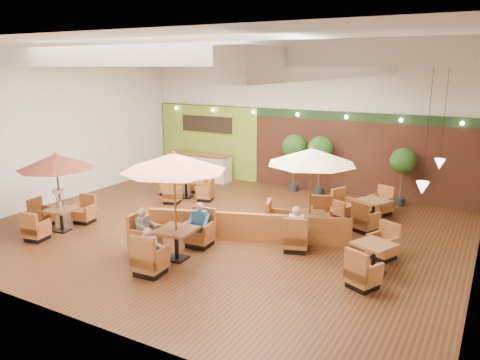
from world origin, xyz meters
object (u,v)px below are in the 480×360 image
Objects in this scene: booth_divider at (248,227)px; table_0 at (56,175)px; topiary_0 at (294,149)px; table_2 at (309,173)px; table_3 at (186,187)px; service_counter at (199,166)px; topiary_1 at (320,151)px; diner_4 at (296,224)px; table_4 at (374,258)px; diner_3 at (296,225)px; diner_0 at (149,246)px; diner_2 at (145,225)px; topiary_2 at (403,163)px; table_5 at (364,210)px; diner_1 at (199,220)px; table_1 at (172,183)px.

booth_divider is 2.38× the size of table_0.
table_2 is at bearing -62.85° from topiary_0.
table_3 is (-5.68, 1.89, -1.56)m from table_2.
service_counter is 1.30× the size of topiary_1.
diner_4 is at bearing -75.89° from topiary_1.
table_3 reaches higher than table_4.
diner_3 is (2.55, -5.84, -0.96)m from topiary_0.
table_4 is 7.31m from topiary_1.
diner_3 is (5.75, -2.90, 0.34)m from table_3.
table_2 reaches higher than diner_3.
topiary_0 is at bearing 98.64° from table_2.
diner_0 is (-1.01, -8.96, -0.98)m from topiary_1.
booth_divider is 7.58× the size of diner_2.
booth_divider is 7.77× the size of diner_0.
table_2 is 1.15× the size of table_3.
service_counter is 8.48m from table_2.
topiary_2 is at bearing 5.33° from table_3.
topiary_1 reaches higher than diner_2.
table_0 reaches higher than table_5.
service_counter is 8.05m from diner_1.
topiary_2 reaches higher than service_counter.
topiary_2 is at bearing 119.26° from table_4.
topiary_2 is at bearing 1.32° from service_counter.
booth_divider is 7.58× the size of diner_3.
topiary_2 is at bearing -133.62° from diner_1.
topiary_0 is at bearing 84.83° from diner_0.
topiary_1 is at bearing 2.06° from service_counter.
table_1 reaches higher than table_2.
booth_divider is 2.07× the size of table_2.
table_3 is 8.03m from topiary_2.
diner_0 is 1.50m from diner_2.
table_2 reaches higher than booth_divider.
topiary_1 is at bearing 81.32° from diner_3.
topiary_2 is (4.19, 7.90, -0.49)m from table_1.
diner_1 is at bearing 179.06° from diner_3.
table_1 reaches higher than topiary_0.
table_2 is 3.10m from table_5.
diner_4 is at bearing -104.54° from table_2.
topiary_0 reaches higher than table_4.
diner_1 is (-2.41, -2.00, -1.22)m from table_2.
table_4 is at bearing -59.33° from topiary_1.
table_3 reaches higher than booth_divider.
diner_2 is (3.38, -0.01, -1.01)m from table_0.
diner_2 and diner_3 have the same top height.
diner_4 is at bearing -81.01° from table_5.
topiary_2 is (1.70, 4.83, -0.40)m from table_2.
table_2 is 3.67× the size of diner_3.
topiary_1 is 1.09× the size of topiary_2.
diner_2 is (-5.74, -1.72, 0.38)m from table_4.
table_0 is 3.27× the size of diner_0.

